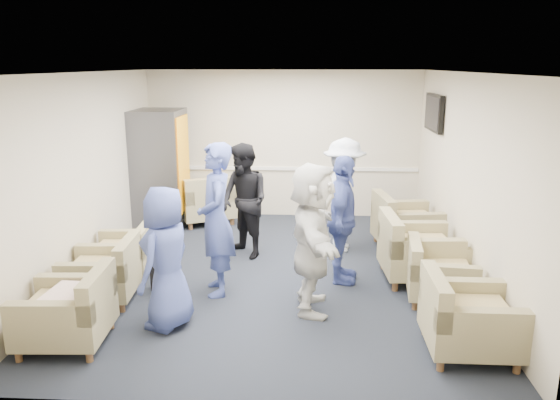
# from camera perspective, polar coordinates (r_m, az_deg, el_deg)

# --- Properties ---
(floor) EXTENTS (6.00, 6.00, 0.00)m
(floor) POSITION_cam_1_polar(r_m,az_deg,el_deg) (7.58, -0.66, -7.65)
(floor) COLOR black
(floor) RESTS_ON ground
(ceiling) EXTENTS (6.00, 6.00, 0.00)m
(ceiling) POSITION_cam_1_polar(r_m,az_deg,el_deg) (7.04, -0.73, 13.21)
(ceiling) COLOR silver
(ceiling) RESTS_ON back_wall
(back_wall) EXTENTS (5.00, 0.02, 2.70)m
(back_wall) POSITION_cam_1_polar(r_m,az_deg,el_deg) (10.14, 0.39, 5.82)
(back_wall) COLOR beige
(back_wall) RESTS_ON floor
(front_wall) EXTENTS (5.00, 0.02, 2.70)m
(front_wall) POSITION_cam_1_polar(r_m,az_deg,el_deg) (4.31, -3.24, -5.73)
(front_wall) COLOR beige
(front_wall) RESTS_ON floor
(left_wall) EXTENTS (0.02, 6.00, 2.70)m
(left_wall) POSITION_cam_1_polar(r_m,az_deg,el_deg) (7.76, -19.47, 2.45)
(left_wall) COLOR beige
(left_wall) RESTS_ON floor
(right_wall) EXTENTS (0.02, 6.00, 2.70)m
(right_wall) POSITION_cam_1_polar(r_m,az_deg,el_deg) (7.46, 18.85, 2.06)
(right_wall) COLOR beige
(right_wall) RESTS_ON floor
(chair_rail) EXTENTS (4.98, 0.04, 0.06)m
(chair_rail) POSITION_cam_1_polar(r_m,az_deg,el_deg) (10.20, 0.38, 3.31)
(chair_rail) COLOR silver
(chair_rail) RESTS_ON back_wall
(tv) EXTENTS (0.10, 1.00, 0.58)m
(tv) POSITION_cam_1_polar(r_m,az_deg,el_deg) (9.08, 15.78, 8.76)
(tv) COLOR black
(tv) RESTS_ON right_wall
(armchair_left_near) EXTENTS (0.89, 0.89, 0.68)m
(armchair_left_near) POSITION_cam_1_polar(r_m,az_deg,el_deg) (6.05, -21.03, -11.03)
(armchair_left_near) COLOR #897E58
(armchair_left_near) RESTS_ON floor
(armchair_left_mid) EXTENTS (0.86, 0.86, 0.65)m
(armchair_left_mid) POSITION_cam_1_polar(r_m,az_deg,el_deg) (6.98, -17.75, -7.45)
(armchair_left_mid) COLOR #897E58
(armchair_left_mid) RESTS_ON floor
(armchair_left_far) EXTENTS (0.81, 0.81, 0.62)m
(armchair_left_far) POSITION_cam_1_polar(r_m,az_deg,el_deg) (7.64, -15.83, -5.58)
(armchair_left_far) COLOR #897E58
(armchair_left_far) RESTS_ON floor
(armchair_right_near) EXTENTS (0.87, 0.87, 0.69)m
(armchair_right_near) POSITION_cam_1_polar(r_m,az_deg,el_deg) (5.80, 18.70, -11.84)
(armchair_right_near) COLOR #897E58
(armchair_right_near) RESTS_ON floor
(armchair_right_midnear) EXTENTS (0.87, 0.87, 0.63)m
(armchair_right_midnear) POSITION_cam_1_polar(r_m,az_deg,el_deg) (6.92, 16.02, -7.61)
(armchair_right_midnear) COLOR #897E58
(armchair_right_midnear) RESTS_ON floor
(armchair_right_midfar) EXTENTS (0.99, 0.99, 0.75)m
(armchair_right_midfar) POSITION_cam_1_polar(r_m,az_deg,el_deg) (7.47, 13.81, -5.35)
(armchair_right_midfar) COLOR #897E58
(armchair_right_midfar) RESTS_ON floor
(armchair_right_far) EXTENTS (1.03, 1.03, 0.73)m
(armchair_right_far) POSITION_cam_1_polar(r_m,az_deg,el_deg) (8.66, 12.70, -2.65)
(armchair_right_far) COLOR #897E58
(armchair_right_far) RESTS_ON floor
(armchair_corner) EXTENTS (1.25, 1.25, 0.75)m
(armchair_corner) POSITION_cam_1_polar(r_m,az_deg,el_deg) (9.91, -7.72, -0.26)
(armchair_corner) COLOR #897E58
(armchair_corner) RESTS_ON floor
(vending_machine) EXTENTS (0.83, 0.97, 2.05)m
(vending_machine) POSITION_cam_1_polar(r_m,az_deg,el_deg) (9.66, -12.37, 3.14)
(vending_machine) COLOR #52535B
(vending_machine) RESTS_ON floor
(backpack) EXTENTS (0.30, 0.25, 0.44)m
(backpack) POSITION_cam_1_polar(r_m,az_deg,el_deg) (7.13, -12.17, -7.46)
(backpack) COLOR black
(backpack) RESTS_ON floor
(pillow) EXTENTS (0.41, 0.52, 0.14)m
(pillow) POSITION_cam_1_polar(r_m,az_deg,el_deg) (5.98, -21.28, -9.45)
(pillow) COLOR silver
(pillow) RESTS_ON armchair_left_near
(person_front_left) EXTENTS (0.72, 0.89, 1.57)m
(person_front_left) POSITION_cam_1_polar(r_m,az_deg,el_deg) (5.99, -11.81, -5.96)
(person_front_left) COLOR #41509C
(person_front_left) RESTS_ON floor
(person_mid_left) EXTENTS (0.60, 0.78, 1.90)m
(person_mid_left) POSITION_cam_1_polar(r_m,az_deg,el_deg) (6.72, -6.70, -2.06)
(person_mid_left) COLOR #41509C
(person_mid_left) RESTS_ON floor
(person_back_left) EXTENTS (1.03, 1.04, 1.69)m
(person_back_left) POSITION_cam_1_polar(r_m,az_deg,el_deg) (8.01, -3.77, -0.12)
(person_back_left) COLOR black
(person_back_left) RESTS_ON floor
(person_back_right) EXTENTS (0.82, 1.21, 1.73)m
(person_back_right) POSITION_cam_1_polar(r_m,az_deg,el_deg) (8.32, 6.68, 0.50)
(person_back_right) COLOR white
(person_back_right) RESTS_ON floor
(person_mid_right) EXTENTS (0.54, 1.03, 1.69)m
(person_mid_right) POSITION_cam_1_polar(r_m,az_deg,el_deg) (7.09, 6.53, -2.09)
(person_mid_right) COLOR #41509C
(person_mid_right) RESTS_ON floor
(person_front_right) EXTENTS (0.55, 1.63, 1.75)m
(person_front_right) POSITION_cam_1_polar(r_m,az_deg,el_deg) (6.24, 3.43, -4.00)
(person_front_right) COLOR silver
(person_front_right) RESTS_ON floor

